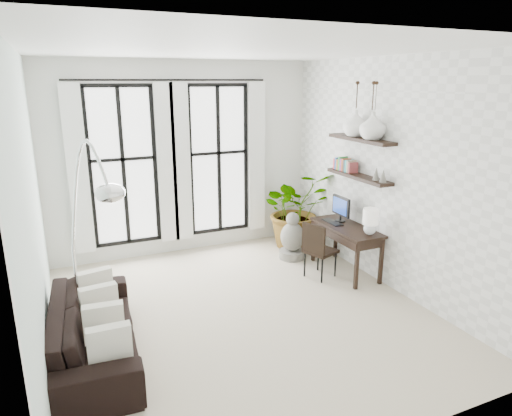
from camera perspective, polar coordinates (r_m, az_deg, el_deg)
floor at (r=6.01m, az=-1.86°, el=-12.89°), size 5.00×5.00×0.00m
ceiling at (r=5.29m, az=-2.18°, el=19.19°), size 5.00×5.00×0.00m
wall_left at (r=5.07m, az=-26.29°, el=-0.55°), size 0.00×5.00×5.00m
wall_right at (r=6.59m, az=16.47°, el=3.88°), size 0.00×5.00×5.00m
wall_back at (r=7.76m, az=-9.00°, el=6.04°), size 4.50×0.00×4.50m
windows at (r=7.65m, az=-10.29°, el=5.54°), size 3.26×0.13×2.65m
wall_shelves at (r=6.92m, az=12.61°, el=5.77°), size 0.25×1.30×0.60m
sofa at (r=5.31m, az=-19.67°, el=-14.15°), size 0.99×2.20×0.63m
throw_pillows at (r=5.23m, az=-18.74°, el=-12.23°), size 0.40×1.52×0.40m
plant at (r=8.07m, az=5.00°, el=-0.12°), size 1.29×1.14×1.37m
desk at (r=7.00m, az=11.47°, el=-2.70°), size 0.53×1.26×1.14m
desk_chair at (r=6.84m, az=7.69°, el=-4.87°), size 0.53×0.53×0.86m
arc_lamp at (r=5.13m, az=-20.30°, el=1.95°), size 0.73×0.92×2.30m
buddha at (r=7.61m, az=4.55°, el=-3.89°), size 0.44×0.44×0.79m
vase_a at (r=6.63m, az=14.38°, el=9.93°), size 0.37×0.37×0.38m
vase_b at (r=6.94m, az=12.32°, el=10.30°), size 0.37×0.37×0.38m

